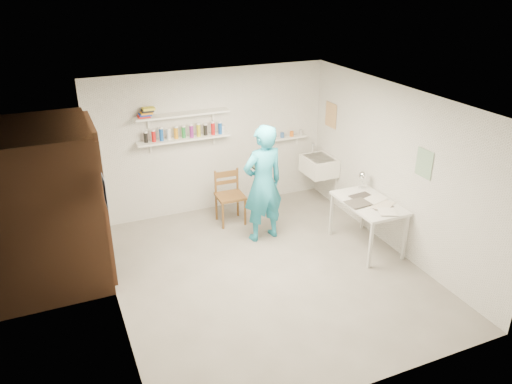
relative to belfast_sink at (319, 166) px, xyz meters
name	(u,v)px	position (x,y,z in m)	size (l,w,h in m)	color
floor	(267,273)	(-1.75, -1.70, -0.71)	(4.00, 4.50, 0.02)	slate
ceiling	(269,100)	(-1.75, -1.70, 1.71)	(4.00, 4.50, 0.02)	silver
wall_back	(212,142)	(-1.75, 0.56, 0.50)	(4.00, 0.02, 2.40)	silver
wall_front	(373,288)	(-1.75, -3.96, 0.50)	(4.00, 0.02, 2.40)	silver
wall_left	(108,222)	(-3.76, -1.70, 0.50)	(0.02, 4.50, 2.40)	silver
wall_right	(396,170)	(0.26, -1.70, 0.50)	(0.02, 4.50, 2.40)	silver
doorway_recess	(99,201)	(-3.74, -0.65, 0.30)	(0.02, 0.90, 2.00)	black
corridor_box	(42,207)	(-4.45, -0.65, 0.35)	(1.40, 1.50, 2.10)	brown
door_lintel	(90,125)	(-3.72, -0.65, 1.35)	(0.06, 1.05, 0.10)	brown
door_jamb_near	(106,217)	(-3.72, -1.15, 0.30)	(0.06, 0.10, 2.00)	brown
door_jamb_far	(96,187)	(-3.72, -0.15, 0.30)	(0.06, 0.10, 2.00)	brown
shelf_lower	(184,139)	(-2.25, 0.43, 0.65)	(1.50, 0.22, 0.03)	white
shelf_upper	(183,114)	(-2.25, 0.43, 1.05)	(1.50, 0.22, 0.03)	white
ledge_shelf	(287,138)	(-0.40, 0.47, 0.42)	(0.70, 0.14, 0.03)	white
poster_left	(105,192)	(-3.74, -1.65, 0.85)	(0.01, 0.28, 0.36)	#334C7F
poster_right_a	(331,115)	(0.24, 0.10, 0.85)	(0.01, 0.34, 0.42)	#995933
poster_right_b	(424,163)	(0.24, -2.25, 0.80)	(0.01, 0.30, 0.38)	#3F724C
belfast_sink	(319,166)	(0.00, 0.00, 0.00)	(0.48, 0.60, 0.30)	white
man	(263,184)	(-1.41, -0.78, 0.21)	(0.66, 0.43, 1.82)	teal
wall_clock	(259,160)	(-1.38, -0.56, 0.51)	(0.33, 0.33, 0.04)	#CAC08A
wooden_chair	(230,196)	(-1.69, -0.10, -0.23)	(0.44, 0.42, 0.93)	brown
work_table	(367,224)	(-0.11, -1.64, -0.33)	(0.67, 1.11, 0.74)	silver
desk_lamp	(363,175)	(0.07, -1.19, 0.26)	(0.14, 0.14, 0.14)	white
spray_cans	(184,133)	(-2.25, 0.43, 0.75)	(1.34, 0.06, 0.17)	black
book_stack	(146,113)	(-2.81, 0.43, 1.14)	(0.26, 0.14, 0.14)	red
ledge_pots	(287,134)	(-0.40, 0.47, 0.48)	(0.48, 0.07, 0.09)	silver
papers	(369,201)	(-0.11, -1.64, 0.05)	(0.30, 0.22, 0.03)	silver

